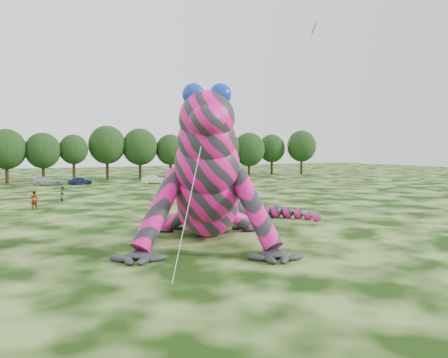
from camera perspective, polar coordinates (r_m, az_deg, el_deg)
ground at (r=29.60m, az=-7.21°, el=-7.86°), size 240.00×240.00×0.00m
inflatable_gecko at (r=30.14m, az=-2.18°, el=1.83°), size 23.20×24.77×9.86m
flying_kite at (r=46.85m, az=11.28°, el=17.02°), size 3.57×3.10×18.89m
tree_7 at (r=84.27m, az=-26.55°, el=2.68°), size 6.68×6.01×9.48m
tree_8 at (r=84.60m, az=-22.56°, el=2.61°), size 6.14×5.53×8.94m
tree_9 at (r=85.44m, az=-19.03°, el=2.62°), size 5.27×4.74×8.68m
tree_10 at (r=87.63m, az=-15.03°, el=3.33°), size 7.09×6.38×10.50m
tree_11 at (r=88.70m, az=-10.92°, el=3.26°), size 7.01×6.31×10.07m
tree_12 at (r=90.10m, az=-7.01°, el=2.97°), size 5.99×5.39×8.97m
tree_13 at (r=92.09m, az=-2.69°, el=3.37°), size 6.83×6.15×10.13m
tree_14 at (r=96.20m, az=0.41°, el=3.19°), size 6.82×6.14×9.40m
tree_15 at (r=97.70m, az=3.30°, el=3.26°), size 7.17×6.45×9.63m
tree_16 at (r=102.64m, az=6.26°, el=3.21°), size 6.26×5.63×9.37m
tree_17 at (r=104.04m, az=10.10°, el=3.43°), size 6.98×6.28×10.30m
car_3 at (r=77.66m, az=-22.10°, el=-0.25°), size 4.93×2.05×1.42m
car_4 at (r=76.97m, az=-18.29°, el=-0.23°), size 3.94×1.68×1.33m
car_5 at (r=77.13m, az=-9.18°, el=-0.04°), size 4.43×2.19×1.40m
car_6 at (r=80.33m, az=-5.90°, el=0.18°), size 5.69×3.42×1.48m
car_7 at (r=85.68m, az=1.24°, el=0.39°), size 4.70×2.09×1.34m
spectator_2 at (r=64.40m, az=-4.48°, el=-0.58°), size 1.39×1.12×1.88m
spectator_3 at (r=65.27m, az=-3.04°, el=-0.53°), size 0.88×1.16×1.83m
spectator_0 at (r=47.28m, az=-23.54°, el=-2.58°), size 0.73×0.54×1.85m
spectator_1 at (r=54.08m, az=-20.28°, el=-1.83°), size 0.80×0.92×1.62m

